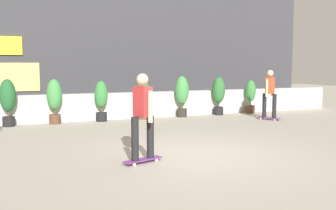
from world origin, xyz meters
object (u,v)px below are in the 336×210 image
Objects in this scene: potted_plant_5 at (182,93)px; potted_plant_4 at (143,95)px; potted_plant_1 at (8,99)px; potted_plant_6 at (219,93)px; potted_plant_2 at (54,98)px; skater_far_right at (270,92)px; potted_plant_3 at (101,99)px; skater_far_left at (143,114)px; potted_plant_7 at (251,95)px.

potted_plant_4 is at bearing 180.00° from potted_plant_5.
potted_plant_6 is at bearing 0.00° from potted_plant_1.
skater_far_right is at bearing -14.87° from potted_plant_2.
potted_plant_3 is 0.92× the size of potted_plant_4.
potted_plant_6 is at bearing 0.00° from potted_plant_5.
potted_plant_2 is 1.49m from potted_plant_3.
potted_plant_3 is at bearing 180.00° from potted_plant_4.
potted_plant_4 is 2.99m from potted_plant_6.
skater_far_left is (-1.93, -5.74, 0.10)m from potted_plant_4.
potted_plant_4 is at bearing -180.00° from potted_plant_7.
potted_plant_3 is 5.77m from skater_far_left.
potted_plant_4 reaches higher than potted_plant_6.
potted_plant_6 is (5.93, 0.00, 0.00)m from potted_plant_2.
potted_plant_6 is at bearing -180.00° from potted_plant_7.
potted_plant_5 is 3.05m from skater_far_right.
skater_far_right reaches higher than potted_plant_4.
potted_plant_5 reaches higher than potted_plant_2.
potted_plant_7 is at bearing 75.11° from skater_far_right.
skater_far_left is at bearing -146.20° from skater_far_right.
skater_far_left is 7.05m from skater_far_right.
skater_far_right is (-0.48, -1.82, 0.24)m from potted_plant_7.
potted_plant_7 is (8.71, 0.00, -0.13)m from potted_plant_1.
potted_plant_2 reaches higher than potted_plant_7.
potted_plant_7 is at bearing 0.00° from potted_plant_1.
potted_plant_1 is 0.99× the size of potted_plant_4.
potted_plant_2 is (1.36, 0.00, -0.02)m from potted_plant_1.
potted_plant_1 is 0.85× the size of skater_far_right.
skater_far_left reaches higher than potted_plant_7.
potted_plant_5 is at bearing 180.00° from potted_plant_6.
skater_far_right is (8.22, -1.82, 0.11)m from potted_plant_1.
potted_plant_5 is 0.87× the size of skater_far_right.
skater_far_right reaches higher than potted_plant_7.
potted_plant_2 is 7.35m from potted_plant_7.
potted_plant_4 is (4.30, 0.00, 0.01)m from potted_plant_1.
potted_plant_1 is 1.13× the size of potted_plant_7.
potted_plant_6 is (7.29, 0.00, -0.01)m from potted_plant_1.
potted_plant_2 is at bearing 180.00° from potted_plant_6.
potted_plant_4 is at bearing 0.00° from potted_plant_3.
skater_far_right is (5.37, -1.82, 0.18)m from potted_plant_3.
potted_plant_6 is 1.42m from potted_plant_7.
potted_plant_1 is 1.36m from potted_plant_2.
potted_plant_6 is 0.84× the size of skater_far_right.
potted_plant_5 is at bearing 59.26° from skater_far_left.
potted_plant_2 is 5.93m from potted_plant_6.
potted_plant_3 reaches higher than potted_plant_7.
potted_plant_4 is 6.06m from skater_far_left.
skater_far_left reaches higher than potted_plant_2.
potted_plant_3 is 5.86m from potted_plant_7.
potted_plant_7 is at bearing 0.00° from potted_plant_6.
skater_far_right is (3.92, -1.82, 0.10)m from potted_plant_4.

